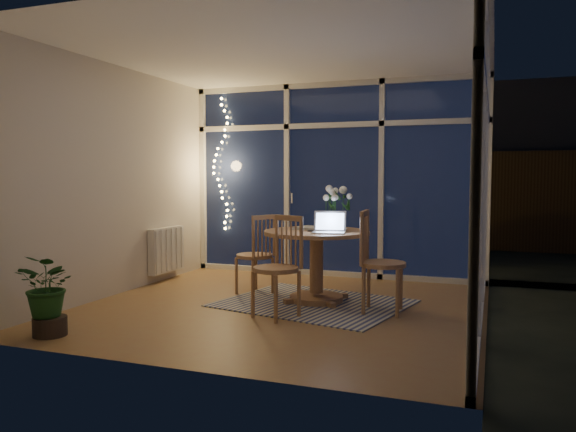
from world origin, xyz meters
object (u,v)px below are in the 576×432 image
Objects in this scene: chair_left at (254,254)px; chair_right at (383,261)px; dining_table at (316,266)px; flower_vase at (337,220)px; chair_front at (276,266)px; potted_plant at (49,291)px; laptop at (329,221)px.

chair_left is 1.59m from chair_right.
chair_right is (0.76, -0.24, 0.13)m from dining_table.
flower_vase is (-0.58, 0.42, 0.36)m from chair_right.
chair_right reaches higher than chair_left.
chair_front is 2.00m from potted_plant.
chair_right is at bearing 102.05° from chair_left.
laptop is (0.98, -0.36, 0.42)m from chair_left.
laptop is 1.58× the size of flower_vase.
flower_vase is 0.28× the size of potted_plant.
chair_right is 0.68m from laptop.
laptop is 0.44× the size of potted_plant.
chair_left is at bearing 72.86° from chair_right.
dining_table is at bearing 122.26° from laptop.
laptop is at bearing 84.66° from chair_right.
chair_left is 2.35m from potted_plant.
dining_table is 1.10× the size of chair_right.
chair_front is 4.69× the size of flower_vase.
laptop is (0.36, 0.55, 0.40)m from chair_front.
chair_right is at bearing -11.30° from laptop.
chair_right reaches higher than potted_plant.
laptop is at bearing -87.03° from flower_vase.
dining_table is 0.80m from chair_front.
chair_left is at bearing 66.12° from potted_plant.
chair_front reaches higher than potted_plant.
chair_right is (1.54, -0.38, 0.05)m from chair_left.
chair_right is at bearing 53.97° from chair_front.
chair_left reaches higher than potted_plant.
chair_front is 2.98× the size of laptop.
chair_front is at bearing 60.11° from chair_left.
dining_table is at bearing -135.88° from flower_vase.
potted_plant is at bearing -130.77° from dining_table.
chair_left is 0.91× the size of chair_right.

